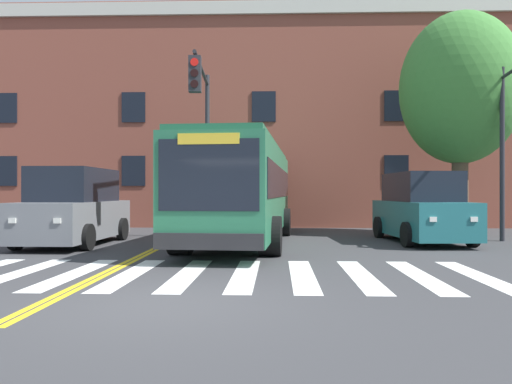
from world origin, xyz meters
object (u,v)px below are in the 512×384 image
at_px(car_grey_near_lane, 74,209).
at_px(street_tree_curbside_large, 460,89).
at_px(city_bus, 243,189).
at_px(traffic_light_overhead, 203,119).
at_px(car_teal_far_lane, 421,209).

distance_m(car_grey_near_lane, street_tree_curbside_large, 14.45).
xyz_separation_m(city_bus, car_grey_near_lane, (-5.23, -0.94, -0.61)).
bearing_deg(traffic_light_overhead, city_bus, 10.04).
xyz_separation_m(car_teal_far_lane, street_tree_curbside_large, (2.17, 2.42, 4.46)).
xyz_separation_m(car_teal_far_lane, traffic_light_overhead, (-7.17, -0.47, 2.95)).
distance_m(city_bus, street_tree_curbside_large, 9.29).
relative_size(city_bus, car_grey_near_lane, 2.26).
height_order(city_bus, car_teal_far_lane, city_bus).
bearing_deg(traffic_light_overhead, car_grey_near_lane, -169.82).
bearing_deg(street_tree_curbside_large, city_bus, -161.66).
bearing_deg(traffic_light_overhead, street_tree_curbside_large, 17.23).
relative_size(city_bus, car_teal_far_lane, 2.23).
distance_m(city_bus, traffic_light_overhead, 2.64).
height_order(car_grey_near_lane, car_teal_far_lane, car_grey_near_lane).
bearing_deg(car_teal_far_lane, street_tree_curbside_large, 48.15).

